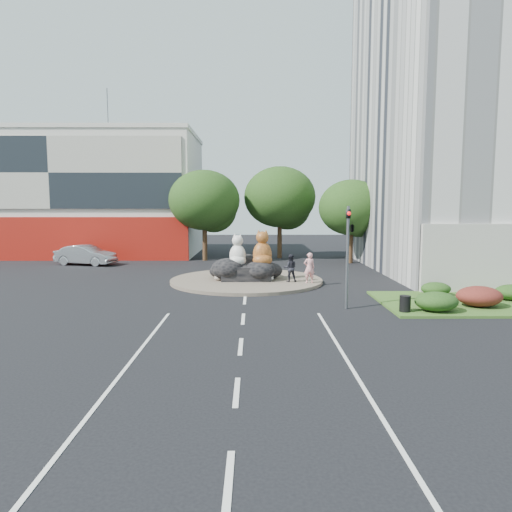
{
  "coord_description": "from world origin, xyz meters",
  "views": [
    {
      "loc": [
        0.45,
        -19.83,
        5.0
      ],
      "look_at": [
        0.62,
        7.48,
        2.0
      ],
      "focal_mm": 32.0,
      "sensor_mm": 36.0,
      "label": 1
    }
  ],
  "objects_px": {
    "parked_car": "(86,255)",
    "litter_bin": "(405,304)",
    "kitten_calico": "(218,273)",
    "cat_tabby": "(262,248)",
    "cat_white": "(238,250)",
    "pedestrian_pink": "(309,268)",
    "pedestrian_dark": "(290,268)",
    "kitten_white": "(271,275)"
  },
  "relations": [
    {
      "from": "parked_car",
      "to": "litter_bin",
      "type": "height_order",
      "value": "parked_car"
    },
    {
      "from": "kitten_calico",
      "to": "litter_bin",
      "type": "height_order",
      "value": "kitten_calico"
    },
    {
      "from": "cat_tabby",
      "to": "parked_car",
      "type": "distance_m",
      "value": 17.5
    },
    {
      "from": "cat_white",
      "to": "parked_car",
      "type": "height_order",
      "value": "cat_white"
    },
    {
      "from": "cat_tabby",
      "to": "pedestrian_pink",
      "type": "xyz_separation_m",
      "value": [
        2.92,
        -1.25,
        -1.14
      ]
    },
    {
      "from": "pedestrian_dark",
      "to": "cat_white",
      "type": "bearing_deg",
      "value": -14.06
    },
    {
      "from": "pedestrian_pink",
      "to": "cat_tabby",
      "type": "bearing_deg",
      "value": -31.59
    },
    {
      "from": "cat_white",
      "to": "pedestrian_pink",
      "type": "height_order",
      "value": "cat_white"
    },
    {
      "from": "kitten_white",
      "to": "pedestrian_pink",
      "type": "bearing_deg",
      "value": -35.57
    },
    {
      "from": "cat_tabby",
      "to": "kitten_white",
      "type": "relative_size",
      "value": 3.29
    },
    {
      "from": "kitten_calico",
      "to": "pedestrian_dark",
      "type": "xyz_separation_m",
      "value": [
        4.64,
        -0.51,
        0.43
      ]
    },
    {
      "from": "cat_white",
      "to": "cat_tabby",
      "type": "bearing_deg",
      "value": 26.14
    },
    {
      "from": "cat_white",
      "to": "parked_car",
      "type": "bearing_deg",
      "value": 175.69
    },
    {
      "from": "cat_tabby",
      "to": "kitten_calico",
      "type": "xyz_separation_m",
      "value": [
        -2.89,
        -0.26,
        -1.64
      ]
    },
    {
      "from": "cat_white",
      "to": "kitten_calico",
      "type": "xyz_separation_m",
      "value": [
        -1.27,
        -0.37,
        -1.51
      ]
    },
    {
      "from": "cat_tabby",
      "to": "litter_bin",
      "type": "height_order",
      "value": "cat_tabby"
    },
    {
      "from": "cat_tabby",
      "to": "kitten_calico",
      "type": "bearing_deg",
      "value": 177.19
    },
    {
      "from": "cat_white",
      "to": "kitten_calico",
      "type": "relative_size",
      "value": 2.35
    },
    {
      "from": "pedestrian_pink",
      "to": "parked_car",
      "type": "distance_m",
      "value": 20.59
    },
    {
      "from": "kitten_white",
      "to": "pedestrian_pink",
      "type": "height_order",
      "value": "pedestrian_pink"
    },
    {
      "from": "pedestrian_pink",
      "to": "cat_white",
      "type": "bearing_deg",
      "value": -25.1
    },
    {
      "from": "kitten_calico",
      "to": "kitten_white",
      "type": "distance_m",
      "value": 3.41
    },
    {
      "from": "kitten_calico",
      "to": "kitten_white",
      "type": "height_order",
      "value": "kitten_calico"
    },
    {
      "from": "kitten_white",
      "to": "cat_white",
      "type": "bearing_deg",
      "value": 155.86
    },
    {
      "from": "cat_white",
      "to": "kitten_white",
      "type": "xyz_separation_m",
      "value": [
        2.15,
        -0.4,
        -1.6
      ]
    },
    {
      "from": "pedestrian_pink",
      "to": "pedestrian_dark",
      "type": "distance_m",
      "value": 1.26
    },
    {
      "from": "parked_car",
      "to": "litter_bin",
      "type": "bearing_deg",
      "value": -115.38
    },
    {
      "from": "pedestrian_dark",
      "to": "litter_bin",
      "type": "height_order",
      "value": "pedestrian_dark"
    },
    {
      "from": "parked_car",
      "to": "cat_white",
      "type": "bearing_deg",
      "value": -109.65
    },
    {
      "from": "pedestrian_dark",
      "to": "litter_bin",
      "type": "relative_size",
      "value": 2.35
    },
    {
      "from": "cat_tabby",
      "to": "parked_car",
      "type": "xyz_separation_m",
      "value": [
        -14.86,
        9.14,
        -1.45
      ]
    },
    {
      "from": "cat_white",
      "to": "kitten_white",
      "type": "distance_m",
      "value": 2.7
    },
    {
      "from": "cat_white",
      "to": "litter_bin",
      "type": "bearing_deg",
      "value": -17.72
    },
    {
      "from": "cat_white",
      "to": "kitten_white",
      "type": "relative_size",
      "value": 2.92
    },
    {
      "from": "pedestrian_pink",
      "to": "litter_bin",
      "type": "distance_m",
      "value": 8.33
    },
    {
      "from": "kitten_calico",
      "to": "pedestrian_dark",
      "type": "bearing_deg",
      "value": -2.11
    },
    {
      "from": "pedestrian_dark",
      "to": "parked_car",
      "type": "relative_size",
      "value": 0.34
    },
    {
      "from": "pedestrian_dark",
      "to": "litter_bin",
      "type": "xyz_separation_m",
      "value": [
        4.7,
        -7.99,
        -0.59
      ]
    },
    {
      "from": "cat_white",
      "to": "parked_car",
      "type": "distance_m",
      "value": 16.08
    },
    {
      "from": "parked_car",
      "to": "litter_bin",
      "type": "xyz_separation_m",
      "value": [
        21.31,
        -17.91,
        -0.36
      ]
    },
    {
      "from": "pedestrian_pink",
      "to": "kitten_white",
      "type": "bearing_deg",
      "value": -30.34
    },
    {
      "from": "cat_tabby",
      "to": "kitten_white",
      "type": "xyz_separation_m",
      "value": [
        0.53,
        -0.29,
        -1.73
      ]
    }
  ]
}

